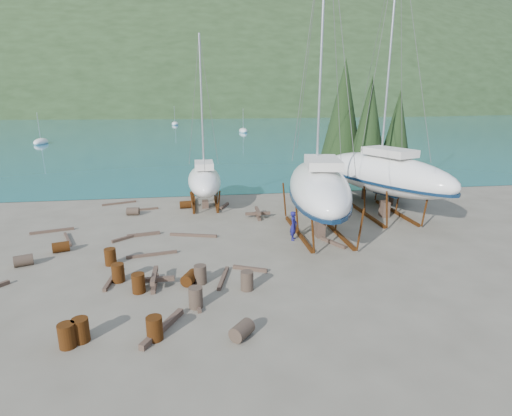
{
  "coord_description": "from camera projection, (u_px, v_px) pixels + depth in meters",
  "views": [
    {
      "loc": [
        -1.36,
        -19.31,
        8.36
      ],
      "look_at": [
        1.91,
        3.0,
        2.09
      ],
      "focal_mm": 28.0,
      "sensor_mm": 36.0,
      "label": 1
    }
  ],
  "objects": [
    {
      "name": "ground",
      "position": [
        228.0,
        263.0,
        20.84
      ],
      "size": [
        600.0,
        600.0,
        0.0
      ],
      "primitive_type": "plane",
      "color": "#5A5447",
      "rests_on": "ground"
    },
    {
      "name": "bay_water",
      "position": [
        198.0,
        108.0,
        321.12
      ],
      "size": [
        700.0,
        700.0,
        0.0
      ],
      "primitive_type": "plane",
      "color": "#19627F",
      "rests_on": "ground"
    },
    {
      "name": "far_hill",
      "position": [
        198.0,
        108.0,
        325.89
      ],
      "size": [
        800.0,
        360.0,
        110.0
      ],
      "primitive_type": "ellipsoid",
      "color": "#213219",
      "rests_on": "ground"
    },
    {
      "name": "far_house_left",
      "position": [
        73.0,
        109.0,
        192.8
      ],
      "size": [
        6.6,
        5.6,
        5.6
      ],
      "color": "beige",
      "rests_on": "ground"
    },
    {
      "name": "far_house_center",
      "position": [
        158.0,
        109.0,
        198.39
      ],
      "size": [
        6.6,
        5.6,
        5.6
      ],
      "color": "beige",
      "rests_on": "ground"
    },
    {
      "name": "far_house_right",
      "position": [
        257.0,
        108.0,
        205.37
      ],
      "size": [
        6.6,
        5.6,
        5.6
      ],
      "color": "beige",
      "rests_on": "ground"
    },
    {
      "name": "cypress_near_right",
      "position": [
        369.0,
        130.0,
        32.47
      ],
      "size": [
        3.6,
        3.6,
        10.0
      ],
      "color": "black",
      "rests_on": "ground"
    },
    {
      "name": "cypress_mid_right",
      "position": [
        397.0,
        143.0,
        31.01
      ],
      "size": [
        3.06,
        3.06,
        8.5
      ],
      "color": "black",
      "rests_on": "ground"
    },
    {
      "name": "cypress_back_left",
      "position": [
        343.0,
        118.0,
        33.94
      ],
      "size": [
        4.14,
        4.14,
        11.5
      ],
      "color": "black",
      "rests_on": "ground"
    },
    {
      "name": "cypress_far_right",
      "position": [
        397.0,
        136.0,
        34.0
      ],
      "size": [
        3.24,
        3.24,
        9.0
      ],
      "color": "black",
      "rests_on": "ground"
    },
    {
      "name": "moored_boat_left",
      "position": [
        41.0,
        142.0,
        73.74
      ],
      "size": [
        2.0,
        5.0,
        6.05
      ],
      "color": "white",
      "rests_on": "ground"
    },
    {
      "name": "moored_boat_mid",
      "position": [
        243.0,
        131.0,
        98.39
      ],
      "size": [
        2.0,
        5.0,
        6.05
      ],
      "color": "white",
      "rests_on": "ground"
    },
    {
      "name": "moored_boat_far",
      "position": [
        175.0,
        124.0,
        124.48
      ],
      "size": [
        2.0,
        5.0,
        6.05
      ],
      "color": "white",
      "rests_on": "ground"
    },
    {
      "name": "large_sailboat_near",
      "position": [
        319.0,
        187.0,
        24.59
      ],
      "size": [
        5.63,
        12.4,
        18.84
      ],
      "rotation": [
        0.0,
        0.0,
        -0.19
      ],
      "color": "white",
      "rests_on": "ground"
    },
    {
      "name": "large_sailboat_far",
      "position": [
        384.0,
        173.0,
        28.75
      ],
      "size": [
        7.69,
        12.33,
        18.82
      ],
      "rotation": [
        0.0,
        0.0,
        0.39
      ],
      "color": "white",
      "rests_on": "ground"
    },
    {
      "name": "small_sailboat_shore",
      "position": [
        204.0,
        180.0,
        31.24
      ],
      "size": [
        2.61,
        8.06,
        12.84
      ],
      "rotation": [
        0.0,
        0.0,
        0.01
      ],
      "color": "white",
      "rests_on": "ground"
    },
    {
      "name": "worker",
      "position": [
        294.0,
        226.0,
        24.04
      ],
      "size": [
        0.65,
        0.77,
        1.78
      ],
      "primitive_type": "imported",
      "rotation": [
        0.0,
        0.0,
        1.16
      ],
      "color": "navy",
      "rests_on": "ground"
    },
    {
      "name": "drum_0",
      "position": [
        67.0,
        336.0,
        13.74
      ],
      "size": [
        0.58,
        0.58,
        0.88
      ],
      "primitive_type": "cylinder",
      "color": "#562C0E",
      "rests_on": "ground"
    },
    {
      "name": "drum_1",
      "position": [
        242.0,
        330.0,
        14.31
      ],
      "size": [
        1.01,
        1.05,
        0.58
      ],
      "primitive_type": "cylinder",
      "rotation": [
        1.57,
        0.0,
        2.44
      ],
      "color": "#2D2823",
      "rests_on": "ground"
    },
    {
      "name": "drum_2",
      "position": [
        61.0,
        247.0,
        22.28
      ],
      "size": [
        1.02,
        0.82,
        0.58
      ],
      "primitive_type": "cylinder",
      "rotation": [
        1.57,
        0.0,
        1.88
      ],
      "color": "#562C0E",
      "rests_on": "ground"
    },
    {
      "name": "drum_3",
      "position": [
        155.0,
        328.0,
        14.17
      ],
      "size": [
        0.58,
        0.58,
        0.88
      ],
      "primitive_type": "cylinder",
      "color": "#562C0E",
      "rests_on": "ground"
    },
    {
      "name": "drum_4",
      "position": [
        186.0,
        205.0,
        31.08
      ],
      "size": [
        0.93,
        0.67,
        0.58
      ],
      "primitive_type": "cylinder",
      "rotation": [
        1.57,
        0.0,
        1.67
      ],
      "color": "#562C0E",
      "rests_on": "ground"
    },
    {
      "name": "drum_5",
      "position": [
        200.0,
        274.0,
        18.48
      ],
      "size": [
        0.58,
        0.58,
        0.88
      ],
      "primitive_type": "cylinder",
      "color": "#2D2823",
      "rests_on": "ground"
    },
    {
      "name": "drum_8",
      "position": [
        110.0,
        257.0,
        20.52
      ],
      "size": [
        0.58,
        0.58,
        0.88
      ],
      "primitive_type": "cylinder",
      "color": "#562C0E",
      "rests_on": "ground"
    },
    {
      "name": "drum_9",
      "position": [
        133.0,
        211.0,
        29.26
      ],
      "size": [
        0.92,
        0.64,
        0.58
      ],
      "primitive_type": "cylinder",
      "rotation": [
        1.57,
        0.0,
        1.5
      ],
      "color": "#2D2823",
      "rests_on": "ground"
    },
    {
      "name": "drum_10",
      "position": [
        138.0,
        283.0,
        17.61
      ],
      "size": [
        0.58,
        0.58,
        0.88
      ],
      "primitive_type": "cylinder",
      "color": "#562C0E",
      "rests_on": "ground"
    },
    {
      "name": "drum_12",
      "position": [
        190.0,
        278.0,
        18.47
      ],
      "size": [
        0.89,
        1.04,
        0.58
      ],
      "primitive_type": "cylinder",
      "rotation": [
        1.57,
        0.0,
        2.73
      ],
      "color": "#562C0E",
      "rests_on": "ground"
    },
    {
      "name": "drum_13",
      "position": [
        81.0,
        330.0,
        14.06
      ],
      "size": [
        0.58,
        0.58,
        0.88
      ],
      "primitive_type": "cylinder",
      "color": "#562C0E",
      "rests_on": "ground"
    },
    {
      "name": "drum_14",
      "position": [
        118.0,
        273.0,
        18.65
      ],
      "size": [
        0.58,
        0.58,
        0.88
      ],
      "primitive_type": "cylinder",
      "color": "#562C0E",
      "rests_on": "ground"
    },
    {
      "name": "drum_15",
      "position": [
        23.0,
        260.0,
        20.44
      ],
      "size": [
        1.03,
        0.86,
        0.58
      ],
      "primitive_type": "cylinder",
      "rotation": [
        1.57,
        0.0,
        1.94
      ],
      "color": "#2D2823",
      "rests_on": "ground"
    },
    {
      "name": "drum_16",
      "position": [
        196.0,
        298.0,
        16.35
      ],
      "size": [
        0.58,
        0.58,
        0.88
      ],
      "primitive_type": "cylinder",
      "color": "#2D2823",
      "rests_on": "ground"
    },
    {
      "name": "drum_17",
      "position": [
        247.0,
        281.0,
        17.86
      ],
      "size": [
        0.58,
        0.58,
        0.88
      ],
      "primitive_type": "cylinder",
      "color": "#2D2823",
      "rests_on": "ground"
    },
    {
      "name": "timber_0",
      "position": [
        119.0,
        203.0,
        32.37
      ],
      "size": [
        2.57,
        1.05,
        0.14
      ],
      "primitive_type": "cube",
      "rotation": [
        0.0,
        0.0,
        1.92
      ],
      "color": "brown",
      "rests_on": "ground"
    },
    {
      "name": "timber_1",
      "position": [
        333.0,
        243.0,
        23.48
      ],
      "size": [
        1.02,
        1.81,
        0.19
      ],
      "primitive_type": "cube",
      "rotation": [
        0.0,
        0.0,
        0.45
      ],
      "color": "brown",
      "rests_on": "ground"
    },
    {
      "name": "timber_3",
      "position": [
        195.0,
        295.0,
        17.35
      ],
      "size": [
        0.55,
        2.98,
        0.15
      ],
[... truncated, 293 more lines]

